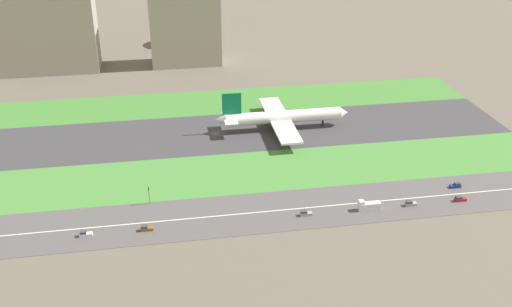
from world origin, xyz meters
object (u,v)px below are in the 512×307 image
Objects in this scene: car_2 at (305,213)px; traffic_light at (149,194)px; terminal_building at (45,26)px; hangar_building at (184,19)px; car_3 at (460,199)px; airliner at (280,117)px; car_5 at (85,234)px; truck_0 at (369,206)px; car_4 at (456,185)px; fuel_tank_west at (179,34)px; car_1 at (410,204)px; car_0 at (146,228)px.

car_2 is 0.61× the size of traffic_light.
hangar_building is at bearing 0.00° from terminal_building.
car_3 is 0.07× the size of terminal_building.
airliner is at bearing 43.71° from traffic_light.
truck_0 is (101.84, -0.00, 0.75)m from car_5.
car_2 is at bearing -171.08° from car_4.
airliner is 94.65m from car_3.
car_5 is 1.00× the size of car_3.
traffic_light is at bearing -71.42° from terminal_building.
car_3 is 0.17× the size of fuel_tank_west.
car_1 is (16.42, 0.00, -0.75)m from truck_0.
car_2 and car_1 have the same top height.
hangar_building is at bearing -69.73° from car_1.
fuel_tank_west reaches higher than car_1.
car_4 is at bearing -3.83° from traffic_light.
hangar_building is (47.35, 192.00, 27.08)m from car_5.
car_1 is 0.08× the size of hangar_building.
car_2 is at bearing -95.15° from airliner.
car_4 is at bearing -175.96° from car_5.
traffic_light is (1.38, 17.99, 3.37)m from car_0.
car_5 is 0.08× the size of hangar_building.
car_4 is at bearing -156.78° from car_1.
airliner is at bearing -75.99° from fuel_tank_west.
car_1 is at bearing -69.73° from hangar_building.
traffic_light reaches higher than car_1.
fuel_tank_west is (81.59, 45.00, -20.64)m from terminal_building.
car_3 is at bearing -180.00° from car_1.
car_5 is 0.52× the size of truck_0.
car_5 is at bearing -79.27° from terminal_building.
car_5 is 0.07× the size of terminal_building.
car_4 is 0.07× the size of terminal_building.
car_0 is 1.00× the size of car_5.
truck_0 is 243.73m from fuel_tank_west.
car_3 is 117.56m from traffic_light.
car_3 is 260.89m from terminal_building.
fuel_tank_west is at bearing 28.88° from terminal_building.
hangar_building is (25.27, 174.01, 23.71)m from traffic_light.
car_2 and car_3 have the same top height.
airliner is 14.77× the size of car_5.
car_3 is 254.67m from fuel_tank_west.
terminal_building is at bearing -59.25° from car_2.
car_0 is at bearing 0.00° from car_2.
car_0 is 0.07× the size of terminal_building.
car_2 is at bearing -80.98° from hangar_building.
car_4 is 121.27m from car_0.
fuel_tank_west is at bearing -68.57° from car_3.
terminal_building reaches higher than fuel_tank_west.
terminal_building is at bearing 136.77° from airliner.
car_5 is at bearing -140.83° from traffic_light.
car_3 is at bearing -180.00° from car_5.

